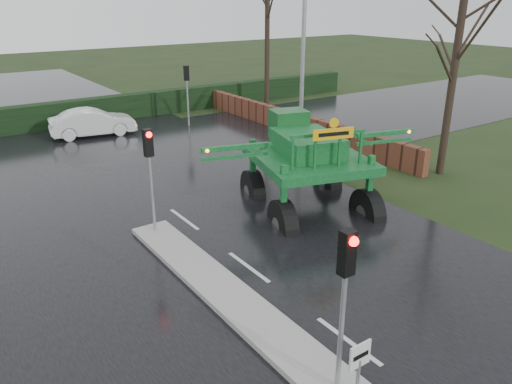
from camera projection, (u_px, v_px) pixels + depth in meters
ground at (348, 341)px, 11.23m from camera, size 140.00×140.00×0.00m
road_main at (160, 202)px, 18.86m from camera, size 14.00×80.00×0.02m
road_cross at (106, 161)px, 23.44m from camera, size 80.00×12.00×0.02m
median_island at (228, 296)px, 12.79m from camera, size 1.20×10.00×0.16m
hedge_row at (58, 115)px, 29.27m from camera, size 44.00×0.90×1.50m
brick_wall at (283, 120)px, 28.81m from camera, size 0.40×20.00×1.20m
keep_left_sign at (359, 364)px, 9.00m from camera, size 0.50×0.07×1.35m
traffic_signal_near at (345, 279)px, 8.82m from camera, size 0.26×0.33×3.52m
traffic_signal_mid at (149, 159)px, 15.30m from camera, size 0.26×0.33×3.52m
traffic_signal_far at (187, 82)px, 29.01m from camera, size 0.26×0.33×3.52m
street_light_right at (299, 26)px, 22.56m from camera, size 3.85×0.30×10.00m
tree_right_near at (457, 51)px, 20.02m from camera, size 5.60×5.60×9.64m
tree_right_far at (267, 9)px, 31.80m from camera, size 7.00×7.00×12.05m
crop_sprayer at (282, 164)px, 16.30m from camera, size 7.83×5.88×4.53m
white_sedan at (94, 136)px, 27.74m from camera, size 4.74×2.28×1.50m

